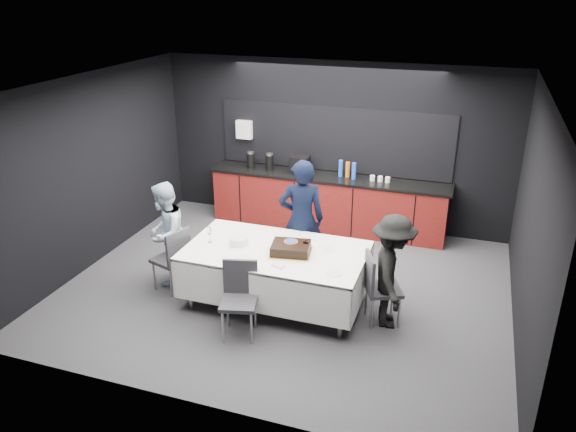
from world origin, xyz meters
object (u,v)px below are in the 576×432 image
object	(u,v)px
plate_stack	(239,241)
person_right	(392,272)
person_center	(302,220)
person_left	(165,233)
cake_assembly	(291,248)
chair_left	(174,256)
chair_right	(378,284)
chair_near	(239,293)
champagne_flute	(209,231)
party_table	(276,259)

from	to	relation	value
plate_stack	person_right	size ratio (longest dim) A/B	0.17
person_center	person_left	size ratio (longest dim) A/B	1.20
cake_assembly	chair_left	world-z (taller)	cake_assembly
cake_assembly	plate_stack	xyz separation A→B (m)	(-0.73, 0.02, -0.01)
chair_right	chair_near	size ratio (longest dim) A/B	1.00
cake_assembly	champagne_flute	bearing A→B (deg)	-177.39
champagne_flute	person_left	bearing A→B (deg)	169.31
chair_right	person_left	xyz separation A→B (m)	(-3.00, 0.09, 0.20)
party_table	cake_assembly	world-z (taller)	cake_assembly
person_left	chair_near	bearing A→B (deg)	50.43
cake_assembly	chair_near	distance (m)	0.90
chair_near	person_right	bearing A→B (deg)	24.17
plate_stack	chair_left	bearing A→B (deg)	-170.75
party_table	chair_right	bearing A→B (deg)	-0.91
plate_stack	champagne_flute	distance (m)	0.41
person_center	party_table	bearing A→B (deg)	61.52
plate_stack	chair_left	size ratio (longest dim) A/B	0.26
cake_assembly	chair_right	world-z (taller)	cake_assembly
plate_stack	champagne_flute	size ratio (longest dim) A/B	1.09
cake_assembly	person_right	distance (m)	1.29
person_center	chair_left	bearing A→B (deg)	10.73
person_left	party_table	bearing A→B (deg)	77.74
chair_left	person_left	xyz separation A→B (m)	(-0.24, 0.22, 0.20)
chair_near	person_right	size ratio (longest dim) A/B	0.63
plate_stack	chair_right	xyz separation A→B (m)	(1.85, -0.02, -0.30)
party_table	chair_right	world-z (taller)	chair_right
cake_assembly	chair_right	bearing A→B (deg)	0.09
party_table	chair_left	bearing A→B (deg)	-173.86
plate_stack	person_center	size ratio (longest dim) A/B	0.14
person_center	person_left	xyz separation A→B (m)	(-1.75, -0.74, -0.15)
party_table	person_right	xyz separation A→B (m)	(1.50, -0.02, 0.09)
champagne_flute	chair_near	xyz separation A→B (m)	(0.72, -0.70, -0.40)
chair_right	person_center	size ratio (longest dim) A/B	0.53
person_center	plate_stack	bearing A→B (deg)	31.55
cake_assembly	person_right	bearing A→B (deg)	0.32
chair_left	person_center	distance (m)	1.82
cake_assembly	chair_left	distance (m)	1.66
party_table	champagne_flute	xyz separation A→B (m)	(-0.90, -0.07, 0.30)
chair_near	person_left	distance (m)	1.71
champagne_flute	chair_right	distance (m)	2.28
person_right	chair_left	bearing A→B (deg)	79.73
chair_near	person_center	bearing A→B (deg)	79.99
person_left	chair_left	bearing A→B (deg)	37.74
chair_left	person_right	world-z (taller)	person_right
plate_stack	party_table	bearing A→B (deg)	0.55
chair_left	plate_stack	bearing A→B (deg)	9.25
chair_right	person_left	distance (m)	3.01
person_center	person_right	bearing A→B (deg)	128.12
chair_right	person_center	distance (m)	1.54
champagne_flute	person_center	distance (m)	1.33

